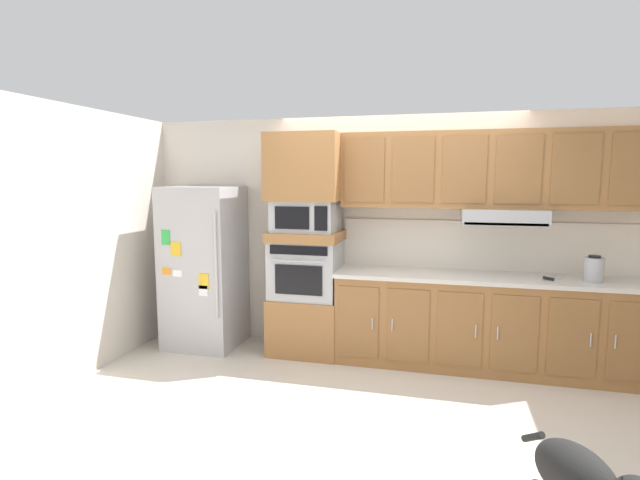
# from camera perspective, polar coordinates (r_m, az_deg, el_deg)

# --- Properties ---
(ground_plane) EXTENTS (9.60, 9.60, 0.00)m
(ground_plane) POSITION_cam_1_polar(r_m,az_deg,el_deg) (4.47, 7.37, -17.15)
(ground_plane) COLOR beige
(back_kitchen_wall) EXTENTS (6.20, 0.12, 2.50)m
(back_kitchen_wall) POSITION_cam_1_polar(r_m,az_deg,el_deg) (5.21, 9.12, 0.64)
(back_kitchen_wall) COLOR beige
(back_kitchen_wall) RESTS_ON ground
(side_panel_left) EXTENTS (0.12, 7.10, 2.50)m
(side_panel_left) POSITION_cam_1_polar(r_m,az_deg,el_deg) (5.24, -24.39, 0.11)
(side_panel_left) COLOR beige
(side_panel_left) RESTS_ON ground
(refrigerator) EXTENTS (0.76, 0.73, 1.76)m
(refrigerator) POSITION_cam_1_polar(r_m,az_deg,el_deg) (5.45, -13.57, -3.12)
(refrigerator) COLOR #ADADB2
(refrigerator) RESTS_ON ground
(oven_base_cabinet) EXTENTS (0.74, 0.62, 0.60)m
(oven_base_cabinet) POSITION_cam_1_polar(r_m,az_deg,el_deg) (5.22, -1.58, -9.92)
(oven_base_cabinet) COLOR #996638
(oven_base_cabinet) RESTS_ON ground
(built_in_oven) EXTENTS (0.70, 0.62, 0.60)m
(built_in_oven) POSITION_cam_1_polar(r_m,az_deg,el_deg) (5.08, -1.61, -3.44)
(built_in_oven) COLOR #A8AAAF
(built_in_oven) RESTS_ON oven_base_cabinet
(appliance_mid_shelf) EXTENTS (0.74, 0.62, 0.10)m
(appliance_mid_shelf) POSITION_cam_1_polar(r_m,az_deg,el_deg) (5.02, -1.62, 0.48)
(appliance_mid_shelf) COLOR #996638
(appliance_mid_shelf) RESTS_ON built_in_oven
(microwave) EXTENTS (0.64, 0.54, 0.32)m
(microwave) POSITION_cam_1_polar(r_m,az_deg,el_deg) (5.00, -1.63, 2.87)
(microwave) COLOR #A8AAAF
(microwave) RESTS_ON appliance_mid_shelf
(appliance_upper_cabinet) EXTENTS (0.74, 0.62, 0.68)m
(appliance_upper_cabinet) POSITION_cam_1_polar(r_m,az_deg,el_deg) (4.99, -1.65, 8.60)
(appliance_upper_cabinet) COLOR #996638
(appliance_upper_cabinet) RESTS_ON microwave
(lower_cabinet_run) EXTENTS (2.86, 0.63, 0.88)m
(lower_cabinet_run) POSITION_cam_1_polar(r_m,az_deg,el_deg) (5.01, 18.87, -9.40)
(lower_cabinet_run) COLOR #996638
(lower_cabinet_run) RESTS_ON ground
(countertop_slab) EXTENTS (2.90, 0.64, 0.04)m
(countertop_slab) POSITION_cam_1_polar(r_m,az_deg,el_deg) (4.90, 19.08, -4.23)
(countertop_slab) COLOR beige
(countertop_slab) RESTS_ON lower_cabinet_run
(backsplash_panel) EXTENTS (2.90, 0.02, 0.50)m
(backsplash_panel) POSITION_cam_1_polar(r_m,az_deg,el_deg) (5.14, 18.96, -0.65)
(backsplash_panel) COLOR silver
(backsplash_panel) RESTS_ON countertop_slab
(upper_cabinet_with_hood) EXTENTS (2.86, 0.48, 0.88)m
(upper_cabinet_with_hood) POSITION_cam_1_polar(r_m,az_deg,el_deg) (4.93, 19.56, 7.52)
(upper_cabinet_with_hood) COLOR #996638
(upper_cabinet_with_hood) RESTS_ON backsplash_panel
(screwdriver) EXTENTS (0.17, 0.17, 0.03)m
(screwdriver) POSITION_cam_1_polar(r_m,az_deg,el_deg) (4.91, 25.55, -4.13)
(screwdriver) COLOR black
(screwdriver) RESTS_ON countertop_slab
(electric_kettle) EXTENTS (0.17, 0.17, 0.24)m
(electric_kettle) POSITION_cam_1_polar(r_m,az_deg,el_deg) (4.99, 29.73, -3.03)
(electric_kettle) COLOR #A8AAAF
(electric_kettle) RESTS_ON countertop_slab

